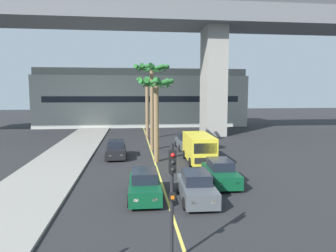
# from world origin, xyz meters

# --- Properties ---
(sidewalk_left) EXTENTS (4.80, 80.00, 0.15)m
(sidewalk_left) POSITION_xyz_m (-8.00, 16.00, 0.07)
(sidewalk_left) COLOR gray
(sidewalk_left) RESTS_ON ground
(lane_stripe_center) EXTENTS (0.14, 56.00, 0.01)m
(lane_stripe_center) POSITION_xyz_m (0.00, 24.00, 0.00)
(lane_stripe_center) COLOR #DBCC4C
(lane_stripe_center) RESTS_ON ground
(bridge_overpass) EXTENTS (78.11, 8.00, 18.96)m
(bridge_overpass) POSITION_xyz_m (0.94, 39.82, 15.27)
(bridge_overpass) COLOR slate
(bridge_overpass) RESTS_ON ground
(pier_building_backdrop) EXTENTS (36.29, 8.04, 9.97)m
(pier_building_backdrop) POSITION_xyz_m (0.00, 53.26, 4.92)
(pier_building_backdrop) COLOR #ADB2A8
(pier_building_backdrop) RESTS_ON ground
(car_queue_front) EXTENTS (1.93, 4.15, 1.56)m
(car_queue_front) POSITION_xyz_m (-3.37, 25.80, 0.72)
(car_queue_front) COLOR black
(car_queue_front) RESTS_ON ground
(car_queue_second) EXTENTS (1.87, 4.12, 1.56)m
(car_queue_second) POSITION_xyz_m (3.70, 29.48, 0.72)
(car_queue_second) COLOR #4C5156
(car_queue_second) RESTS_ON ground
(car_queue_third) EXTENTS (1.90, 4.13, 1.56)m
(car_queue_third) POSITION_xyz_m (-1.22, 14.76, 0.72)
(car_queue_third) COLOR #0C4728
(car_queue_third) RESTS_ON ground
(car_queue_fourth) EXTENTS (1.93, 4.15, 1.56)m
(car_queue_fourth) POSITION_xyz_m (3.76, 16.89, 0.72)
(car_queue_fourth) COLOR #0C4728
(car_queue_fourth) RESTS_ON ground
(car_queue_fifth) EXTENTS (1.95, 4.16, 1.56)m
(car_queue_fifth) POSITION_xyz_m (1.58, 14.08, 0.72)
(car_queue_fifth) COLOR #4C5156
(car_queue_fifth) RESTS_ON ground
(delivery_van) EXTENTS (2.23, 5.28, 2.36)m
(delivery_van) POSITION_xyz_m (3.69, 23.07, 1.29)
(delivery_van) COLOR yellow
(delivery_van) RESTS_ON ground
(traffic_light_median_near) EXTENTS (0.24, 0.37, 4.20)m
(traffic_light_median_near) POSITION_xyz_m (-0.56, 8.05, 2.71)
(traffic_light_median_near) COLOR black
(traffic_light_median_near) RESTS_ON ground
(palm_tree_near_median) EXTENTS (2.76, 2.88, 7.93)m
(palm_tree_near_median) POSITION_xyz_m (0.04, 36.86, 6.00)
(palm_tree_near_median) COLOR brown
(palm_tree_near_median) RESTS_ON ground
(palm_tree_mid_median) EXTENTS (3.04, 3.04, 7.17)m
(palm_tree_mid_median) POSITION_xyz_m (0.16, 23.75, 5.71)
(palm_tree_mid_median) COLOR brown
(palm_tree_mid_median) RESTS_ON ground
(palm_tree_far_median) EXTENTS (3.67, 3.64, 8.82)m
(palm_tree_far_median) POSITION_xyz_m (0.14, 29.09, 7.32)
(palm_tree_far_median) COLOR brown
(palm_tree_far_median) RESTS_ON ground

